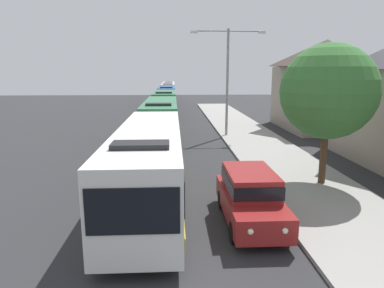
# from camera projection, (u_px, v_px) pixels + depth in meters

# --- Properties ---
(bus_lead) EXTENTS (2.58, 12.22, 3.21)m
(bus_lead) POSITION_uv_depth(u_px,v_px,m) (150.00, 161.00, 14.37)
(bus_lead) COLOR silver
(bus_lead) RESTS_ON ground_plane
(bus_second_in_line) EXTENTS (2.58, 11.60, 3.21)m
(bus_second_in_line) POSITION_uv_depth(u_px,v_px,m) (161.00, 119.00, 27.30)
(bus_second_in_line) COLOR #33724C
(bus_second_in_line) RESTS_ON ground_plane
(bus_middle) EXTENTS (2.58, 10.51, 3.21)m
(bus_middle) POSITION_uv_depth(u_px,v_px,m) (165.00, 103.00, 40.39)
(bus_middle) COLOR #33724C
(bus_middle) RESTS_ON ground_plane
(bus_fourth_in_line) EXTENTS (2.58, 11.93, 3.21)m
(bus_fourth_in_line) POSITION_uv_depth(u_px,v_px,m) (167.00, 96.00, 53.20)
(bus_fourth_in_line) COLOR #284C8C
(bus_fourth_in_line) RESTS_ON ground_plane
(bus_rear) EXTENTS (2.58, 10.47, 3.21)m
(bus_rear) POSITION_uv_depth(u_px,v_px,m) (168.00, 91.00, 66.52)
(bus_rear) COLOR silver
(bus_rear) RESTS_ON ground_plane
(bus_tail_end) EXTENTS (2.58, 10.72, 3.21)m
(bus_tail_end) POSITION_uv_depth(u_px,v_px,m) (169.00, 88.00, 78.58)
(bus_tail_end) COLOR silver
(bus_tail_end) RESTS_ON ground_plane
(white_suv) EXTENTS (1.86, 4.76, 1.90)m
(white_suv) POSITION_uv_depth(u_px,v_px,m) (250.00, 195.00, 12.29)
(white_suv) COLOR maroon
(white_suv) RESTS_ON ground_plane
(streetlamp_mid) EXTENTS (5.96, 0.28, 8.50)m
(streetlamp_mid) POSITION_uv_depth(u_px,v_px,m) (228.00, 71.00, 27.92)
(streetlamp_mid) COLOR gray
(streetlamp_mid) RESTS_ON sidewalk
(roadside_tree) EXTENTS (4.31, 4.31, 6.45)m
(roadside_tree) POSITION_uv_depth(u_px,v_px,m) (328.00, 92.00, 15.60)
(roadside_tree) COLOR #4C3823
(roadside_tree) RESTS_ON sidewalk
(house_distant_gabled) EXTENTS (7.60, 9.96, 8.20)m
(house_distant_gabled) POSITION_uv_depth(u_px,v_px,m) (324.00, 84.00, 32.14)
(house_distant_gabled) COLOR gray
(house_distant_gabled) RESTS_ON ground_plane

